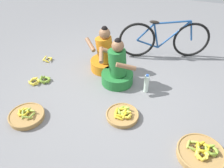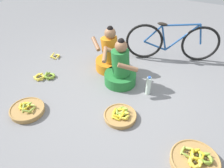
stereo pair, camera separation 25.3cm
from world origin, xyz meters
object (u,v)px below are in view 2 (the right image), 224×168
Objects in this scene: vendor_woman_front at (120,70)px; banana_basket_mid_left at (120,115)px; vendor_woman_behind at (110,56)px; loose_bananas_back_left at (55,56)px; bicycle_leaning at (172,42)px; loose_bananas_front_right at (45,76)px; water_bottle at (148,86)px; banana_basket_back_right at (195,161)px; banana_basket_back_center at (27,110)px.

vendor_woman_front is 1.77× the size of banana_basket_mid_left.
vendor_woman_behind reaches higher than loose_bananas_back_left.
bicycle_leaning is 4.49× the size of loose_bananas_front_right.
banana_basket_mid_left is 0.70m from water_bottle.
vendor_woman_front is 1.45× the size of banana_basket_back_right.
loose_bananas_back_left is (-1.78, 0.95, -0.02)m from banana_basket_mid_left.
bicycle_leaning is 2.90× the size of banana_basket_back_right.
water_bottle is at bearing -92.63° from bicycle_leaning.
loose_bananas_front_right is at bearing 168.13° from banana_basket_mid_left.
water_bottle is at bearing 11.36° from loose_bananas_front_right.
loose_bananas_front_right is (-0.88, -0.73, -0.23)m from vendor_woman_behind.
loose_bananas_front_right is 1.75m from water_bottle.
banana_basket_back_right is at bearing -37.14° from vendor_woman_front.
vendor_woman_behind reaches higher than banana_basket_back_center.
banana_basket_back_center is 1.52× the size of water_bottle.
loose_bananas_front_right is (-1.53, 0.32, -0.02)m from banana_basket_mid_left.
loose_bananas_back_left is at bearing -156.36° from bicycle_leaning.
banana_basket_back_center is (-0.92, -1.19, -0.22)m from vendor_woman_front.
loose_bananas_back_left is 1.99m from water_bottle.
bicycle_leaning is 2.23m from loose_bananas_back_left.
water_bottle is at bearing 74.83° from banana_basket_mid_left.
loose_bananas_front_right is at bearing -140.54° from vendor_woman_behind.
water_bottle is at bearing -8.04° from vendor_woman_front.
banana_basket_back_right is (2.30, 0.15, 0.02)m from banana_basket_back_center.
loose_bananas_front_right is (-2.59, 0.63, -0.03)m from banana_basket_back_right.
vendor_woman_behind reaches higher than vendor_woman_front.
loose_bananas_back_left is (-1.13, -0.10, -0.23)m from vendor_woman_behind.
bicycle_leaning is (0.56, 1.09, 0.10)m from vendor_woman_front.
banana_basket_mid_left is at bearing -66.27° from vendor_woman_front.
vendor_woman_behind is 1.47× the size of banana_basket_back_right.
vendor_woman_behind is 2.54× the size of water_bottle.
water_bottle reaches higher than banana_basket_mid_left.
vendor_woman_behind is 2.19m from banana_basket_back_right.
vendor_woman_behind is 0.50× the size of bicycle_leaning.
vendor_woman_front is 2.25× the size of loose_bananas_front_right.
banana_basket_back_center is 1.50m from loose_bananas_back_left.
vendor_woman_front is 1.23m from bicycle_leaning.
banana_basket_back_center is at bearing -69.74° from loose_bananas_front_right.
banana_basket_back_right is 2.66m from loose_bananas_front_right.
vendor_woman_front is 1.30m from loose_bananas_front_right.
water_bottle is at bearing -24.62° from vendor_woman_behind.
loose_bananas_back_left is at bearing 152.00° from banana_basket_mid_left.
water_bottle is (-0.05, -1.16, -0.21)m from bicycle_leaning.
bicycle_leaning reaches higher than loose_bananas_front_right.
banana_basket_mid_left is at bearing -11.87° from loose_bananas_front_right.
vendor_woman_behind is at bearing 68.38° from banana_basket_back_center.
banana_basket_mid_left is 1.42× the size of water_bottle.
bicycle_leaning reaches higher than banana_basket_back_right.
vendor_woman_front reaches higher than loose_bananas_back_left.
vendor_woman_front is 0.99× the size of vendor_woman_behind.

